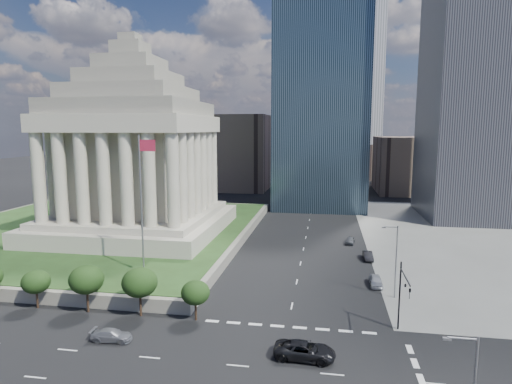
% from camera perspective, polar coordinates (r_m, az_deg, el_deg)
% --- Properties ---
extents(ground, '(500.00, 500.00, 0.00)m').
position_cam_1_polar(ground, '(134.57, 7.60, -1.43)').
color(ground, black).
rests_on(ground, ground).
extents(plaza_terrace, '(66.00, 70.00, 1.80)m').
position_cam_1_polar(plaza_terrace, '(98.49, -20.78, -4.96)').
color(plaza_terrace, slate).
rests_on(plaza_terrace, ground).
extents(plaza_lawn, '(64.00, 68.00, 0.10)m').
position_cam_1_polar(plaza_lawn, '(98.28, -20.81, -4.42)').
color(plaza_lawn, '#233A18').
rests_on(plaza_lawn, plaza_terrace).
extents(war_memorial, '(34.00, 34.00, 39.00)m').
position_cam_1_polar(war_memorial, '(89.14, -15.94, 7.23)').
color(war_memorial, '#A39E89').
rests_on(war_memorial, plaza_lawn).
extents(flagpole, '(2.52, 0.24, 20.00)m').
position_cam_1_polar(flagpole, '(62.95, -14.94, -0.63)').
color(flagpole, slate).
rests_on(flagpole, plaza_lawn).
extents(tree_row, '(53.00, 4.00, 6.00)m').
position_cam_1_polar(tree_row, '(64.19, -29.81, -10.59)').
color(tree_row, black).
rests_on(tree_row, ground).
extents(midrise_glass, '(26.00, 26.00, 60.00)m').
position_cam_1_polar(midrise_glass, '(127.83, 8.70, 11.54)').
color(midrise_glass, black).
rests_on(midrise_glass, ground).
extents(highrise_ne, '(26.00, 28.00, 100.00)m').
position_cam_1_polar(highrise_ne, '(126.57, 28.48, 19.85)').
color(highrise_ne, black).
rests_on(highrise_ne, ground).
extents(building_filler_ne, '(20.00, 30.00, 20.00)m').
position_cam_1_polar(building_filler_ne, '(165.46, 19.20, 3.48)').
color(building_filler_ne, brown).
rests_on(building_filler_ne, ground).
extents(building_filler_nw, '(24.00, 30.00, 28.00)m').
position_cam_1_polar(building_filler_nw, '(166.35, -2.37, 5.34)').
color(building_filler_nw, brown).
rests_on(building_filler_nw, ground).
extents(traffic_signal_ne, '(0.30, 5.74, 8.00)m').
position_cam_1_polar(traffic_signal_ne, '(50.14, 18.98, -12.39)').
color(traffic_signal_ne, black).
rests_on(traffic_signal_ne, ground).
extents(street_lamp_north, '(2.13, 0.22, 10.00)m').
position_cam_1_polar(street_lamp_north, '(60.74, 18.04, -8.29)').
color(street_lamp_north, slate).
rests_on(street_lamp_north, ground).
extents(pickup_truck, '(3.04, 6.20, 1.70)m').
position_cam_1_polar(pickup_truck, '(45.54, 6.50, -20.26)').
color(pickup_truck, black).
rests_on(pickup_truck, ground).
extents(suv_grey, '(4.55, 2.12, 1.29)m').
position_cam_1_polar(suv_grey, '(51.00, -18.68, -17.64)').
color(suv_grey, slate).
rests_on(suv_grey, ground).
extents(parked_sedan_near, '(1.77, 4.38, 1.49)m').
position_cam_1_polar(parked_sedan_near, '(65.98, 15.70, -11.34)').
color(parked_sedan_near, '#9B9CA3').
rests_on(parked_sedan_near, ground).
extents(parked_sedan_mid, '(4.38, 1.67, 1.42)m').
position_cam_1_polar(parked_sedan_mid, '(78.05, 14.70, -8.25)').
color(parked_sedan_mid, black).
rests_on(parked_sedan_mid, ground).
extents(parked_sedan_far, '(2.23, 4.16, 1.35)m').
position_cam_1_polar(parked_sedan_far, '(88.01, 12.45, -6.31)').
color(parked_sedan_far, '#4C4F53').
rests_on(parked_sedan_far, ground).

